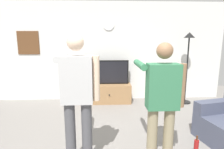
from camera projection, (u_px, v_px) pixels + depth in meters
back_wall at (109, 52)px, 5.30m from camera, size 6.40×0.10×2.70m
tv_stand at (109, 93)px, 5.16m from camera, size 1.17×0.49×0.51m
television at (109, 72)px, 5.10m from camera, size 1.05×0.07×0.64m
wall_clock at (109, 25)px, 5.09m from camera, size 0.30×0.03×0.30m
framed_picture at (28, 43)px, 5.09m from camera, size 0.57×0.04×0.62m
floor_lamp at (188, 53)px, 4.92m from camera, size 0.32×0.32×1.88m
person_standing_nearer_lamp at (77, 94)px, 2.47m from camera, size 0.58×0.78×1.80m
person_standing_nearer_couch at (162, 98)px, 2.51m from camera, size 0.59×0.78×1.69m
beverage_bottle at (196, 149)px, 2.76m from camera, size 0.07×0.07×0.36m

